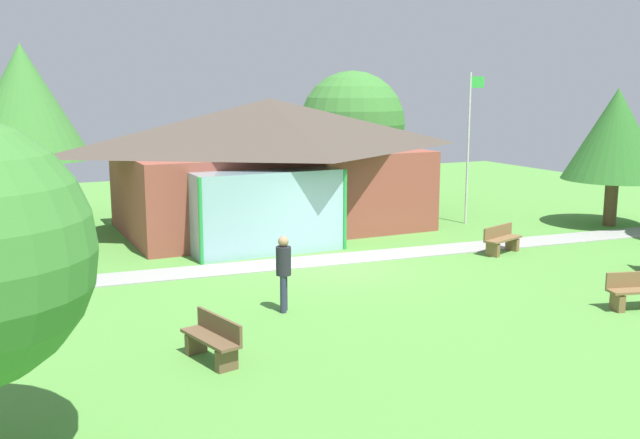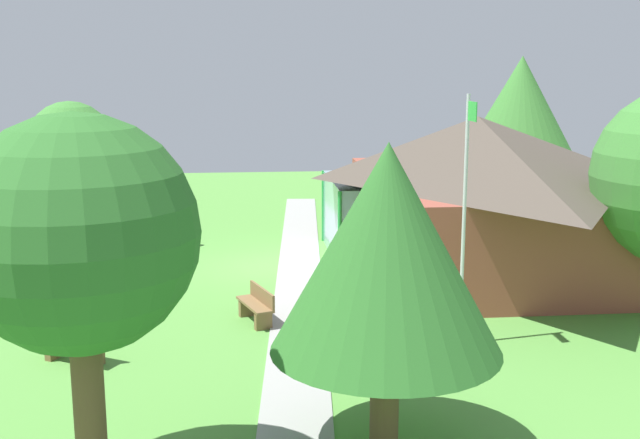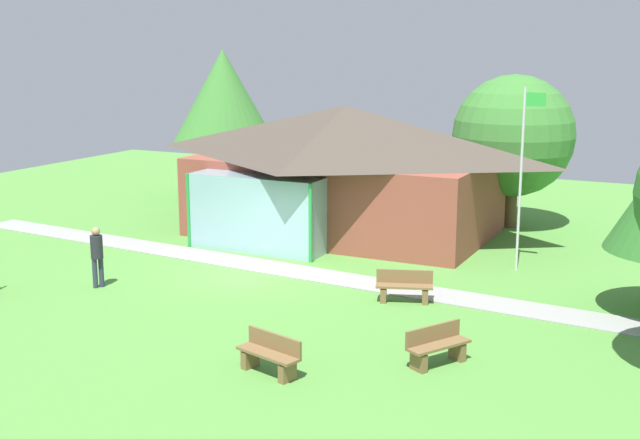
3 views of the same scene
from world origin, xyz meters
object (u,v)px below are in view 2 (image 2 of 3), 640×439
Objects in this scene: bench_mid_right at (257,306)px; visitor_strolling_lawn at (177,218)px; tree_east_hedge at (387,250)px; tree_lawn_corner at (71,144)px; pavilion at (470,189)px; bench_front_left at (122,223)px; bench_lawn_far_right at (76,343)px; flagpole at (465,210)px; tree_behind_pavilion_left at (520,108)px; bench_front_right at (17,303)px; tree_far_east at (79,237)px.

visitor_strolling_lawn is (-8.20, -2.54, 0.62)m from bench_mid_right.
tree_east_hedge reaches higher than bench_mid_right.
tree_east_hedge is at bearing 23.59° from tree_lawn_corner.
bench_front_left is at bearing -116.35° from pavilion.
bench_lawn_far_right is at bearing 100.09° from bench_mid_right.
bench_front_left is at bearing -143.70° from flagpole.
tree_east_hedge is at bearing -22.58° from pavilion.
tree_lawn_corner is (-6.35, -4.75, 1.93)m from visitor_strolling_lawn.
pavilion is at bearing -168.51° from visitor_strolling_lawn.
visitor_strolling_lawn is at bearing -145.57° from flagpole.
tree_lawn_corner reaches higher than bench_front_left.
bench_lawn_far_right is 4.37m from bench_mid_right.
tree_lawn_corner is (-16.54, -11.73, -0.09)m from flagpole.
flagpole is at bearing -17.66° from pavilion.
tree_lawn_corner is 0.72× the size of tree_behind_pavilion_left.
bench_front_right is (-0.80, -5.81, 0.00)m from bench_mid_right.
tree_east_hedge is (4.50, -2.54, 0.26)m from flagpole.
tree_far_east is (15.54, 0.06, 2.77)m from visitor_strolling_lawn.
bench_front_left is at bearing -56.03° from bench_lawn_far_right.
visitor_strolling_lawn is at bearing 36.77° from tree_lawn_corner.
tree_behind_pavilion_left is (1.97, 18.24, 1.48)m from tree_lawn_corner.
tree_far_east reaches higher than tree_east_hedge.
flagpole is 3.52× the size of bench_front_right.
tree_behind_pavilion_left is at bearing 154.60° from tree_east_hedge.
tree_lawn_corner is at bearing -144.66° from flagpole.
pavilion is at bearing 55.23° from tree_lawn_corner.
tree_far_east is (8.15, 3.32, 3.39)m from bench_front_right.
tree_far_east is (5.19, 1.32, 3.39)m from bench_lawn_far_right.
tree_lawn_corner is at bearing -124.77° from pavilion.
tree_behind_pavilion_left reaches higher than tree_lawn_corner.
tree_far_east is at bearing 121.54° from visitor_strolling_lawn.
bench_front_right is 0.90× the size of visitor_strolling_lawn.
bench_front_left is (-9.72, 1.06, 0.00)m from bench_front_right.
flagpole is 16.02m from tree_behind_pavilion_left.
tree_far_east is 22.43m from tree_lawn_corner.
tree_behind_pavilion_left is (-14.74, 14.76, 4.02)m from bench_lawn_far_right.
flagpole is 3.52× the size of bench_mid_right.
bench_mid_right is 7.36m from tree_east_hedge.
bench_lawn_far_right is 3.57m from bench_front_right.
pavilion is 7.15× the size of bench_front_right.
flagpole is 10.95m from bench_front_right.
tree_east_hedge reaches higher than pavilion.
visitor_strolling_lawn is at bearing -72.01° from tree_behind_pavilion_left.
tree_east_hedge is (14.69, 4.44, 2.28)m from visitor_strolling_lawn.
tree_far_east reaches higher than tree_lawn_corner.
flagpole reaches higher than pavilion.
tree_east_hedge reaches higher than visitor_strolling_lawn.
visitor_strolling_lawn reaches higher than bench_front_right.
tree_behind_pavilion_left reaches higher than flagpole.
tree_lawn_corner is (-16.71, -3.48, 2.55)m from bench_lawn_far_right.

